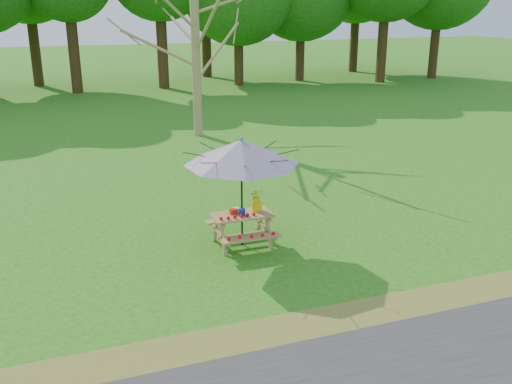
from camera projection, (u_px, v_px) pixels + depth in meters
name	position (u px, v px, depth m)	size (l,w,h in m)	color
ground	(45.00, 289.00, 9.85)	(120.00, 120.00, 0.00)	#256D14
picnic_table	(242.00, 230.00, 11.53)	(1.20, 1.32, 0.67)	#A18249
patio_umbrella	(241.00, 152.00, 11.01)	(2.75, 2.75, 2.26)	black
produce_bins	(238.00, 211.00, 11.42)	(0.28, 0.37, 0.13)	red
tomatoes_row	(238.00, 216.00, 11.20)	(0.77, 0.13, 0.07)	red
flower_bucket	(257.00, 199.00, 11.54)	(0.33, 0.30, 0.46)	yellow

